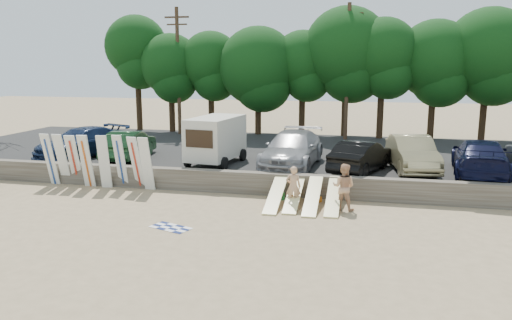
# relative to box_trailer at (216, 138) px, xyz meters

# --- Properties ---
(ground) EXTENTS (120.00, 120.00, 0.00)m
(ground) POSITION_rel_box_trailer_xyz_m (4.09, -5.90, -2.05)
(ground) COLOR tan
(ground) RESTS_ON ground
(seawall) EXTENTS (44.00, 0.50, 1.00)m
(seawall) POSITION_rel_box_trailer_xyz_m (4.09, -2.90, -1.55)
(seawall) COLOR #6B6356
(seawall) RESTS_ON ground
(parking_lot) EXTENTS (44.00, 14.50, 0.70)m
(parking_lot) POSITION_rel_box_trailer_xyz_m (4.09, 4.60, -1.70)
(parking_lot) COLOR #282828
(parking_lot) RESTS_ON ground
(treeline) EXTENTS (32.30, 6.33, 9.01)m
(treeline) POSITION_rel_box_trailer_xyz_m (5.36, 11.51, 4.25)
(treeline) COLOR #382616
(treeline) RESTS_ON parking_lot
(utility_poles) EXTENTS (25.80, 0.26, 9.00)m
(utility_poles) POSITION_rel_box_trailer_xyz_m (6.09, 10.10, 3.37)
(utility_poles) COLOR #473321
(utility_poles) RESTS_ON parking_lot
(box_trailer) EXTENTS (2.56, 4.01, 2.42)m
(box_trailer) POSITION_rel_box_trailer_xyz_m (0.00, 0.00, 0.00)
(box_trailer) COLOR beige
(box_trailer) RESTS_ON parking_lot
(car_0) EXTENTS (4.01, 5.94, 1.60)m
(car_0) POSITION_rel_box_trailer_xyz_m (-7.87, 0.27, -0.56)
(car_0) COLOR #122041
(car_0) RESTS_ON parking_lot
(car_1) EXTENTS (2.08, 4.77, 1.52)m
(car_1) POSITION_rel_box_trailer_xyz_m (-5.07, 0.36, -0.59)
(car_1) COLOR black
(car_1) RESTS_ON parking_lot
(car_2) EXTENTS (2.83, 6.16, 1.74)m
(car_2) POSITION_rel_box_trailer_xyz_m (3.93, 0.18, -0.48)
(car_2) COLOR gray
(car_2) RESTS_ON parking_lot
(car_3) EXTENTS (3.07, 4.84, 1.51)m
(car_3) POSITION_rel_box_trailer_xyz_m (7.32, -0.34, -0.60)
(car_3) COLOR black
(car_3) RESTS_ON parking_lot
(car_4) EXTENTS (2.42, 5.23, 1.66)m
(car_4) POSITION_rel_box_trailer_xyz_m (9.72, 0.57, -0.52)
(car_4) COLOR tan
(car_4) RESTS_ON parking_lot
(car_5) EXTENTS (2.96, 5.95, 1.66)m
(car_5) POSITION_rel_box_trailer_xyz_m (12.70, 0.17, -0.52)
(car_5) COLOR black
(car_5) RESTS_ON parking_lot
(surfboard_upright_0) EXTENTS (0.55, 0.68, 2.55)m
(surfboard_upright_0) POSITION_rel_box_trailer_xyz_m (-7.26, -3.47, -0.78)
(surfboard_upright_0) COLOR white
(surfboard_upright_0) RESTS_ON ground
(surfboard_upright_1) EXTENTS (0.50, 0.71, 2.53)m
(surfboard_upright_1) POSITION_rel_box_trailer_xyz_m (-6.70, -3.33, -0.79)
(surfboard_upright_1) COLOR white
(surfboard_upright_1) RESTS_ON ground
(surfboard_upright_2) EXTENTS (0.62, 0.89, 2.50)m
(surfboard_upright_2) POSITION_rel_box_trailer_xyz_m (-6.07, -3.30, -0.80)
(surfboard_upright_2) COLOR white
(surfboard_upright_2) RESTS_ON ground
(surfboard_upright_3) EXTENTS (0.56, 0.67, 2.55)m
(surfboard_upright_3) POSITION_rel_box_trailer_xyz_m (-5.32, -3.50, -0.78)
(surfboard_upright_3) COLOR white
(surfboard_upright_3) RESTS_ON ground
(surfboard_upright_4) EXTENTS (0.52, 0.65, 2.55)m
(surfboard_upright_4) POSITION_rel_box_trailer_xyz_m (-5.27, -3.54, -0.78)
(surfboard_upright_4) COLOR white
(surfboard_upright_4) RESTS_ON ground
(surfboard_upright_5) EXTENTS (0.58, 0.62, 2.57)m
(surfboard_upright_5) POSITION_rel_box_trailer_xyz_m (-4.35, -3.54, -0.77)
(surfboard_upright_5) COLOR white
(surfboard_upright_5) RESTS_ON ground
(surfboard_upright_6) EXTENTS (0.56, 0.60, 2.56)m
(surfboard_upright_6) POSITION_rel_box_trailer_xyz_m (-3.65, -3.29, -0.77)
(surfboard_upright_6) COLOR white
(surfboard_upright_6) RESTS_ON ground
(surfboard_upright_7) EXTENTS (0.60, 0.78, 2.53)m
(surfboard_upright_7) POSITION_rel_box_trailer_xyz_m (-2.81, -3.37, -0.79)
(surfboard_upright_7) COLOR white
(surfboard_upright_7) RESTS_ON ground
(surfboard_upright_8) EXTENTS (0.52, 0.67, 2.54)m
(surfboard_upright_8) POSITION_rel_box_trailer_xyz_m (-2.24, -3.50, -0.78)
(surfboard_upright_8) COLOR white
(surfboard_upright_8) RESTS_ON ground
(surfboard_low_0) EXTENTS (0.56, 2.90, 0.92)m
(surfboard_low_0) POSITION_rel_box_trailer_xyz_m (3.97, -4.57, -1.59)
(surfboard_low_0) COLOR #FCEF9E
(surfboard_low_0) RESTS_ON ground
(surfboard_low_1) EXTENTS (0.56, 2.88, 0.96)m
(surfboard_low_1) POSITION_rel_box_trailer_xyz_m (4.71, -4.34, -1.57)
(surfboard_low_1) COLOR #FCEF9E
(surfboard_low_1) RESTS_ON ground
(surfboard_low_2) EXTENTS (0.56, 2.87, 1.01)m
(surfboard_low_2) POSITION_rel_box_trailer_xyz_m (5.51, -4.56, -1.55)
(surfboard_low_2) COLOR #FCEF9E
(surfboard_low_2) RESTS_ON ground
(surfboard_low_3) EXTENTS (0.56, 2.87, 1.01)m
(surfboard_low_3) POSITION_rel_box_trailer_xyz_m (6.34, -4.42, -1.55)
(surfboard_low_3) COLOR #FCEF9E
(surfboard_low_3) RESTS_ON ground
(beachgoer_a) EXTENTS (0.66, 0.48, 1.70)m
(beachgoer_a) POSITION_rel_box_trailer_xyz_m (4.71, -4.57, -1.20)
(beachgoer_a) COLOR tan
(beachgoer_a) RESTS_ON ground
(beachgoer_b) EXTENTS (1.04, 0.88, 1.89)m
(beachgoer_b) POSITION_rel_box_trailer_xyz_m (6.73, -4.55, -1.11)
(beachgoer_b) COLOR tan
(beachgoer_b) RESTS_ON ground
(cooler) EXTENTS (0.46, 0.42, 0.32)m
(cooler) POSITION_rel_box_trailer_xyz_m (3.98, -3.60, -1.89)
(cooler) COLOR #258A43
(cooler) RESTS_ON ground
(gear_bag) EXTENTS (0.37, 0.34, 0.22)m
(gear_bag) POSITION_rel_box_trailer_xyz_m (5.61, -3.60, -1.94)
(gear_bag) COLOR orange
(gear_bag) RESTS_ON ground
(beach_towel) EXTENTS (1.92, 1.92, 0.00)m
(beach_towel) POSITION_rel_box_trailer_xyz_m (0.81, -8.18, -2.05)
(beach_towel) COLOR white
(beach_towel) RESTS_ON ground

